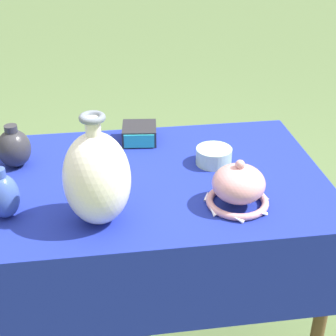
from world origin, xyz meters
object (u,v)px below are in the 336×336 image
pot_squat_ochre (111,167)px  jar_round_cobalt (3,196)px  pot_squat_celadon (214,156)px  jar_round_charcoal (14,148)px  vase_dome_bell (238,188)px  vase_tall_bulbous (97,178)px  mosaic_tile_box (139,134)px

pot_squat_ochre → jar_round_cobalt: (-0.31, -0.19, 0.04)m
pot_squat_ochre → pot_squat_celadon: pot_squat_ochre is taller
pot_squat_ochre → jar_round_cobalt: bearing=-148.6°
jar_round_charcoal → jar_round_cobalt: (0.01, -0.31, 0.00)m
pot_squat_ochre → jar_round_charcoal: (-0.32, 0.12, 0.03)m
vase_dome_bell → jar_round_cobalt: (-0.68, 0.04, 0.01)m
vase_tall_bulbous → jar_round_cobalt: vase_tall_bulbous is taller
jar_round_charcoal → pot_squat_celadon: (0.67, -0.08, -0.04)m
jar_round_cobalt → pot_squat_celadon: bearing=18.9°
mosaic_tile_box → pot_squat_celadon: bearing=-35.4°
vase_dome_bell → mosaic_tile_box: size_ratio=1.39×
jar_round_cobalt → pot_squat_ochre: bearing=31.4°
pot_squat_ochre → jar_round_charcoal: bearing=159.5°
vase_dome_bell → pot_squat_celadon: (-0.01, 0.26, -0.03)m
vase_dome_bell → jar_round_cobalt: size_ratio=1.30×
vase_tall_bulbous → pot_squat_ochre: 0.27m
jar_round_charcoal → pot_squat_celadon: size_ratio=1.21×
mosaic_tile_box → vase_tall_bulbous: bearing=-101.7°
mosaic_tile_box → jar_round_cobalt: 0.61m
mosaic_tile_box → pot_squat_celadon: mosaic_tile_box is taller
mosaic_tile_box → pot_squat_ochre: size_ratio=1.39×
vase_dome_bell → jar_round_cobalt: 0.68m
vase_dome_bell → mosaic_tile_box: 0.54m
vase_tall_bulbous → pot_squat_celadon: 0.50m
mosaic_tile_box → pot_squat_celadon: (0.24, -0.21, -0.00)m
jar_round_cobalt → vase_tall_bulbous: bearing=-12.6°
pot_squat_ochre → jar_round_charcoal: 0.34m
jar_round_charcoal → jar_round_cobalt: 0.31m
jar_round_charcoal → pot_squat_ochre: bearing=-20.5°
vase_tall_bulbous → pot_squat_celadon: vase_tall_bulbous is taller
vase_dome_bell → pot_squat_ochre: bearing=148.4°
mosaic_tile_box → pot_squat_ochre: 0.27m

